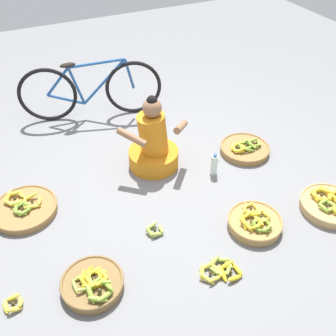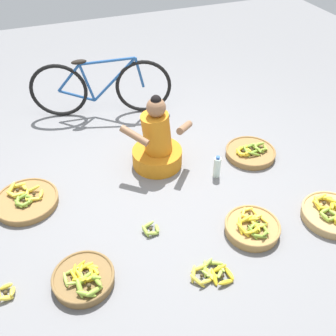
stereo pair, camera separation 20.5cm
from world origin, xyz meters
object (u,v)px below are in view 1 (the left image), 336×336
(banana_basket_back_center, at_px, (330,204))
(banana_basket_back_right, at_px, (24,208))
(vendor_woman_front, at_px, (153,144))
(loose_bananas_front_center, at_px, (221,270))
(bicycle_leaning, at_px, (91,90))
(water_bottle, at_px, (214,165))
(banana_basket_front_right, at_px, (255,222))
(loose_bananas_near_vendor, at_px, (13,304))
(loose_bananas_front_left, at_px, (155,230))
(banana_basket_near_bicycle, at_px, (245,148))
(banana_basket_mid_left, at_px, (93,284))

(banana_basket_back_center, distance_m, banana_basket_back_right, 2.81)
(vendor_woman_front, relative_size, loose_bananas_front_center, 2.43)
(vendor_woman_front, height_order, bicycle_leaning, vendor_woman_front)
(loose_bananas_front_center, height_order, water_bottle, water_bottle)
(banana_basket_front_right, distance_m, loose_bananas_near_vendor, 2.04)
(banana_basket_back_center, relative_size, banana_basket_front_right, 1.12)
(banana_basket_front_right, distance_m, loose_bananas_front_left, 0.88)
(bicycle_leaning, xyz_separation_m, loose_bananas_front_left, (-0.07, -2.06, -0.33))
(loose_bananas_front_center, bearing_deg, loose_bananas_near_vendor, 165.76)
(vendor_woman_front, xyz_separation_m, banana_basket_back_right, (-1.35, -0.13, -0.22))
(bicycle_leaning, xyz_separation_m, banana_basket_back_right, (-1.05, -1.33, -0.31))
(bicycle_leaning, height_order, water_bottle, bicycle_leaning)
(banana_basket_back_right, bearing_deg, banana_basket_back_center, -24.19)
(banana_basket_near_bicycle, distance_m, loose_bananas_front_left, 1.50)
(banana_basket_back_center, distance_m, loose_bananas_near_vendor, 2.80)
(banana_basket_mid_left, height_order, loose_bananas_front_left, banana_basket_mid_left)
(vendor_woman_front, height_order, banana_basket_near_bicycle, vendor_woman_front)
(banana_basket_mid_left, distance_m, loose_bananas_front_center, 1.00)
(bicycle_leaning, height_order, banana_basket_front_right, bicycle_leaning)
(banana_basket_mid_left, xyz_separation_m, loose_bananas_front_center, (0.95, -0.29, -0.03))
(vendor_woman_front, height_order, loose_bananas_front_center, vendor_woman_front)
(banana_basket_mid_left, xyz_separation_m, water_bottle, (1.51, 0.78, 0.06))
(vendor_woman_front, xyz_separation_m, loose_bananas_front_left, (-0.36, -0.87, -0.23))
(loose_bananas_near_vendor, bearing_deg, water_bottle, 18.06)
(banana_basket_back_center, distance_m, loose_bananas_front_left, 1.63)
(banana_basket_back_center, bearing_deg, loose_bananas_front_left, 165.22)
(banana_basket_front_right, distance_m, loose_bananas_front_center, 0.59)
(water_bottle, bearing_deg, banana_basket_back_right, 171.86)
(bicycle_leaning, relative_size, loose_bananas_near_vendor, 11.09)
(banana_basket_mid_left, relative_size, banana_basket_back_right, 0.82)
(banana_basket_back_right, height_order, loose_bananas_front_center, banana_basket_back_right)
(loose_bananas_near_vendor, height_order, loose_bananas_front_center, loose_bananas_front_center)
(loose_bananas_near_vendor, xyz_separation_m, loose_bananas_front_left, (1.21, 0.21, -0.00))
(banana_basket_back_center, relative_size, banana_basket_near_bicycle, 1.00)
(vendor_woman_front, relative_size, banana_basket_back_right, 1.38)
(bicycle_leaning, relative_size, banana_basket_front_right, 3.44)
(loose_bananas_front_center, bearing_deg, loose_bananas_front_left, 117.61)
(banana_basket_back_right, bearing_deg, banana_basket_near_bicycle, -2.20)
(loose_bananas_near_vendor, bearing_deg, banana_basket_mid_left, -9.78)
(loose_bananas_front_center, bearing_deg, water_bottle, 62.52)
(loose_bananas_near_vendor, bearing_deg, banana_basket_near_bicycle, 18.32)
(bicycle_leaning, distance_m, water_bottle, 1.80)
(bicycle_leaning, xyz_separation_m, banana_basket_back_center, (1.51, -2.48, -0.30))
(vendor_woman_front, distance_m, banana_basket_near_bicycle, 1.04)
(vendor_woman_front, bearing_deg, banana_basket_back_center, -46.56)
(vendor_woman_front, height_order, banana_basket_back_center, vendor_woman_front)
(vendor_woman_front, relative_size, banana_basket_front_right, 1.70)
(vendor_woman_front, bearing_deg, banana_basket_front_right, -68.60)
(banana_basket_near_bicycle, height_order, loose_bananas_front_center, banana_basket_near_bicycle)
(banana_basket_front_right, relative_size, loose_bananas_near_vendor, 3.22)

